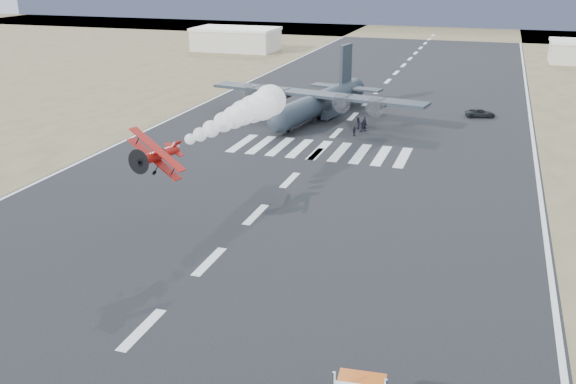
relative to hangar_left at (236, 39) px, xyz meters
The scene contains 17 objects.
ground 154.08m from the hangar_left, 70.27° to the right, with size 500.00×500.00×0.00m, color black.
scrub_far 99.70m from the hangar_left, 58.54° to the left, with size 500.00×80.00×0.00m, color brown.
runway_markings 99.70m from the hangar_left, 58.54° to the right, with size 60.00×260.00×0.01m, color silver, non-canonical shape.
ridge_seg_d 126.25m from the hangar_left, 65.67° to the left, with size 150.00×50.00×13.00m, color gray.
hangar_left is the anchor object (origin of this frame).
aerobatic_biplane 136.04m from the hangar_left, 70.80° to the right, with size 5.92×6.10×4.85m.
smoke_trail 116.42m from the hangar_left, 66.40° to the right, with size 4.51×26.00×4.26m.
transport_aircraft 88.57m from the hangar_left, 58.24° to the right, with size 39.04×31.98×11.29m.
support_vehicle 98.95m from the hangar_left, 42.29° to the right, with size 2.33×5.05×1.40m, color black.
crew_a 90.18m from the hangar_left, 60.90° to the right, with size 0.61×0.50×1.67m, color black.
crew_b 98.11m from the hangar_left, 56.13° to the right, with size 0.92×0.57×1.89m, color black.
crew_c 92.84m from the hangar_left, 59.54° to the right, with size 1.04×0.48×1.60m, color black.
crew_d 101.88m from the hangar_left, 57.30° to the right, with size 0.92×0.47×1.57m, color black.
crew_e 99.85m from the hangar_left, 56.21° to the right, with size 0.82×0.51×1.69m, color black.
crew_f 98.01m from the hangar_left, 55.52° to the right, with size 1.45×0.47×1.56m, color black.
crew_g 96.52m from the hangar_left, 54.99° to the right, with size 0.60×0.50×1.66m, color black.
crew_h 99.42m from the hangar_left, 55.70° to the right, with size 0.78×0.48×1.61m, color black.
Camera 1 is at (23.12, -35.93, 26.01)m, focal length 40.00 mm.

